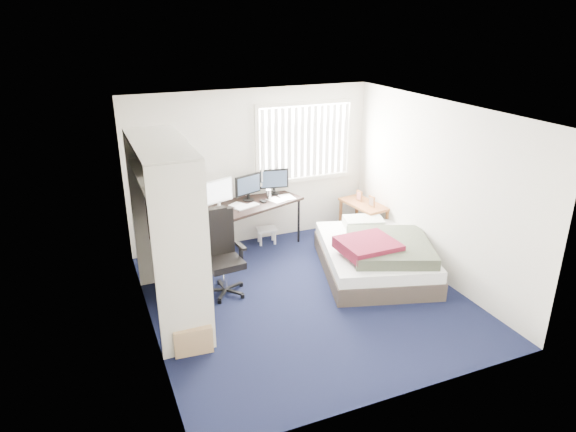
# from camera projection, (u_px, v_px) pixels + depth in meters

# --- Properties ---
(ground) EXTENTS (4.20, 4.20, 0.00)m
(ground) POSITION_uv_depth(u_px,v_px,m) (305.00, 297.00, 6.90)
(ground) COLOR black
(ground) RESTS_ON ground
(room_shell) EXTENTS (4.20, 4.20, 4.20)m
(room_shell) POSITION_uv_depth(u_px,v_px,m) (307.00, 191.00, 6.34)
(room_shell) COLOR silver
(room_shell) RESTS_ON ground
(window_assembly) EXTENTS (1.72, 0.09, 1.32)m
(window_assembly) POSITION_uv_depth(u_px,v_px,m) (305.00, 142.00, 8.38)
(window_assembly) COLOR white
(window_assembly) RESTS_ON ground
(closet) EXTENTS (0.64, 1.84, 2.22)m
(closet) POSITION_uv_depth(u_px,v_px,m) (168.00, 214.00, 6.03)
(closet) COLOR beige
(closet) RESTS_ON ground
(desk) EXTENTS (1.76, 1.25, 1.25)m
(desk) POSITION_uv_depth(u_px,v_px,m) (250.00, 201.00, 8.04)
(desk) COLOR black
(desk) RESTS_ON ground
(office_chair) EXTENTS (0.60, 0.60, 1.17)m
(office_chair) POSITION_uv_depth(u_px,v_px,m) (222.00, 261.00, 6.90)
(office_chair) COLOR black
(office_chair) RESTS_ON ground
(footstool) EXTENTS (0.36, 0.30, 0.26)m
(footstool) POSITION_uv_depth(u_px,v_px,m) (267.00, 232.00, 8.46)
(footstool) COLOR white
(footstool) RESTS_ON ground
(nightstand) EXTENTS (0.56, 0.93, 0.78)m
(nightstand) POSITION_uv_depth(u_px,v_px,m) (364.00, 207.00, 8.61)
(nightstand) COLOR brown
(nightstand) RESTS_ON ground
(bed) EXTENTS (1.96, 2.29, 0.65)m
(bed) POSITION_uv_depth(u_px,v_px,m) (376.00, 255.00, 7.48)
(bed) COLOR #3B322A
(bed) RESTS_ON ground
(pine_box) EXTENTS (0.45, 0.36, 0.32)m
(pine_box) POSITION_uv_depth(u_px,v_px,m) (192.00, 336.00, 5.79)
(pine_box) COLOR tan
(pine_box) RESTS_ON ground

